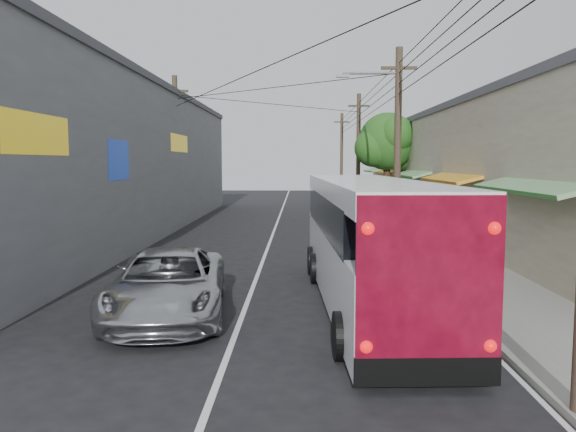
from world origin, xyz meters
The scene contains 13 objects.
ground centered at (0.00, 0.00, 0.00)m, with size 120.00×120.00×0.00m, color black.
sidewalk centered at (6.50, 20.00, 0.06)m, with size 3.00×80.00×0.12m, color slate.
building_right centered at (10.99, 22.00, 3.15)m, with size 7.09×40.00×6.25m.
building_left centered at (-8.50, 18.00, 3.65)m, with size 7.20×36.00×7.25m.
utility_poles centered at (3.13, 20.33, 4.13)m, with size 11.80×45.28×8.00m.
street_tree centered at (6.87, 26.02, 4.67)m, with size 4.40×4.00×6.60m.
coach_bus centered at (3.00, 4.09, 1.60)m, with size 2.86×10.84×3.10m.
jeepney centered at (-1.69, 3.01, 0.75)m, with size 2.50×5.43×1.51m, color #B4B5BB.
parked_suv centered at (3.80, 16.27, 0.84)m, with size 2.35×5.77×1.68m, color #A8A9B0.
parked_car_mid centered at (4.24, 21.85, 0.80)m, with size 1.88×4.67×1.59m, color #242529.
parked_car_far centered at (4.43, 30.53, 0.75)m, with size 1.59×4.56×1.50m, color black.
pedestrian_near centered at (5.63, 13.03, 0.97)m, with size 0.62×0.41×1.70m, color #CC6C91.
pedestrian_far centered at (6.00, 11.78, 0.94)m, with size 0.80×0.62×1.64m, color #87A5C4.
Camera 1 is at (1.32, -9.51, 3.54)m, focal length 35.00 mm.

